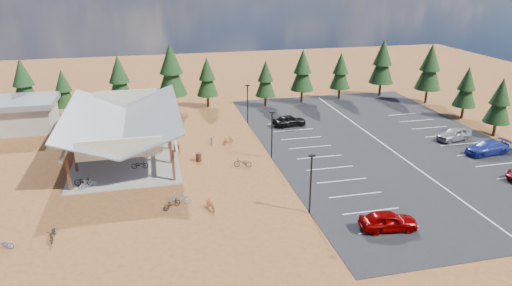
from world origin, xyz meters
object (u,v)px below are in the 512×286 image
at_px(trash_bin_1, 177,148).
at_px(bike_11, 211,204).
at_px(bike_pavilion, 123,119).
at_px(car_0, 388,221).
at_px(car_8, 454,134).
at_px(bike_9, 87,184).
at_px(lamp_post_1, 272,131).
at_px(bike_2, 96,150).
at_px(bike_12, 172,204).
at_px(bike_16, 243,163).
at_px(lamp_post_0, 311,180).
at_px(car_4, 289,120).
at_px(bike_0, 84,181).
at_px(bike_3, 119,135).
at_px(bike_14, 212,140).
at_px(bike_8, 53,234).
at_px(outbuilding, 10,115).
at_px(bike_4, 140,165).
at_px(bike_13, 180,198).
at_px(bike_15, 228,141).
at_px(trash_bin_0, 199,157).
at_px(bike_7, 148,132).
at_px(bike_10, 2,244).
at_px(lamp_post_2, 248,101).
at_px(bike_6, 145,142).
at_px(bike_1, 95,154).
at_px(car_7, 487,148).
at_px(bike_5, 136,156).

bearing_deg(trash_bin_1, bike_11, -82.29).
bearing_deg(bike_pavilion, car_0, -46.31).
bearing_deg(car_8, bike_9, -95.95).
distance_m(lamp_post_1, bike_2, 18.98).
bearing_deg(bike_pavilion, car_8, -7.21).
distance_m(bike_12, bike_16, 10.30).
relative_size(lamp_post_0, car_4, 1.22).
height_order(trash_bin_1, car_0, car_0).
height_order(trash_bin_1, bike_12, trash_bin_1).
relative_size(bike_0, bike_3, 1.20).
height_order(bike_9, bike_14, bike_9).
distance_m(bike_8, bike_14, 22.29).
relative_size(bike_2, bike_3, 1.19).
distance_m(outbuilding, bike_4, 22.23).
xyz_separation_m(car_0, car_4, (0.00, 25.60, -0.03)).
relative_size(bike_13, bike_15, 1.12).
distance_m(bike_14, bike_15, 1.88).
bearing_deg(bike_11, car_4, 38.04).
bearing_deg(lamp_post_0, bike_14, 107.52).
relative_size(bike_8, bike_9, 1.13).
distance_m(trash_bin_0, bike_0, 11.50).
relative_size(bike_7, bike_13, 0.82).
relative_size(bike_2, bike_16, 1.00).
bearing_deg(bike_9, bike_16, -114.97).
xyz_separation_m(lamp_post_0, bike_10, (-22.98, -0.09, -2.56)).
xyz_separation_m(bike_pavilion, bike_0, (-3.51, -7.76, -3.25)).
distance_m(outbuilding, bike_3, 14.52).
distance_m(bike_pavilion, lamp_post_2, 16.57).
relative_size(trash_bin_0, bike_9, 0.56).
bearing_deg(bike_15, trash_bin_0, 107.04).
height_order(lamp_post_1, car_8, lamp_post_1).
bearing_deg(bike_13, bike_6, -156.23).
bearing_deg(bike_11, trash_bin_0, 70.30).
bearing_deg(bike_0, bike_15, -47.31).
bearing_deg(bike_4, lamp_post_0, -127.05).
distance_m(bike_1, car_4, 23.78).
relative_size(outbuilding, lamp_post_2, 2.14).
bearing_deg(bike_12, bike_2, -6.99).
xyz_separation_m(lamp_post_1, bike_10, (-22.98, -12.09, -2.56)).
bearing_deg(car_7, outbuilding, -115.85).
bearing_deg(bike_15, bike_0, 87.49).
bearing_deg(trash_bin_0, bike_13, -106.21).
height_order(bike_10, bike_15, bike_15).
height_order(bike_5, bike_14, bike_5).
height_order(bike_5, bike_11, bike_5).
height_order(lamp_post_0, bike_4, lamp_post_0).
height_order(bike_pavilion, bike_0, bike_pavilion).
height_order(bike_pavilion, bike_3, bike_pavilion).
bearing_deg(bike_0, lamp_post_0, -101.66).
height_order(lamp_post_1, bike_0, lamp_post_1).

